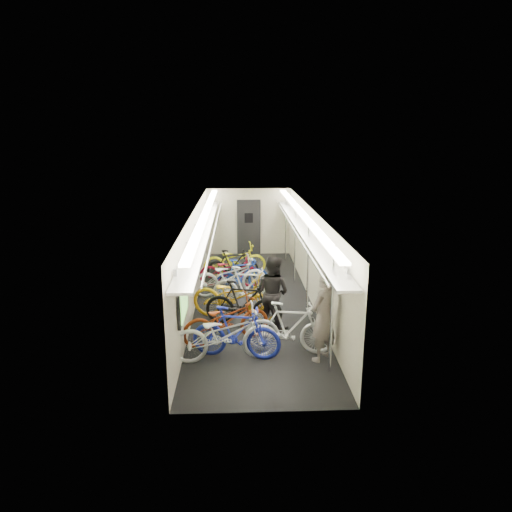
{
  "coord_description": "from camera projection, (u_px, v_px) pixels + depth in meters",
  "views": [
    {
      "loc": [
        -0.41,
        -11.29,
        4.2
      ],
      "look_at": [
        0.07,
        0.27,
        1.15
      ],
      "focal_mm": 32.0,
      "sensor_mm": 36.0,
      "label": 1
    }
  ],
  "objects": [
    {
      "name": "bicycle_1",
      "position": [
        236.0,
        333.0,
        8.8
      ],
      "size": [
        1.82,
        0.86,
        1.05
      ],
      "primitive_type": "imported",
      "rotation": [
        0.0,
        0.0,
        1.36
      ],
      "color": "#1B27A3",
      "rests_on": "ground"
    },
    {
      "name": "bicycle_7",
      "position": [
        242.0,
        275.0,
        12.62
      ],
      "size": [
        1.63,
        0.92,
        0.94
      ],
      "primitive_type": "imported",
      "rotation": [
        0.0,
        0.0,
        1.9
      ],
      "color": "#1B38A2",
      "rests_on": "ground"
    },
    {
      "name": "bicycle_0",
      "position": [
        225.0,
        334.0,
        8.69
      ],
      "size": [
        2.12,
        0.96,
        1.08
      ],
      "primitive_type": "imported",
      "rotation": [
        0.0,
        0.0,
        1.69
      ],
      "color": "silver",
      "rests_on": "ground"
    },
    {
      "name": "bicycle_4",
      "position": [
        235.0,
        297.0,
        10.68
      ],
      "size": [
        2.22,
        1.4,
        1.1
      ],
      "primitive_type": "imported",
      "rotation": [
        0.0,
        0.0,
        1.23
      ],
      "color": "#BE8711",
      "rests_on": "ground"
    },
    {
      "name": "passenger_mid",
      "position": [
        273.0,
        292.0,
        10.16
      ],
      "size": [
        1.03,
        1.01,
        1.67
      ],
      "primitive_type": "imported",
      "rotation": [
        0.0,
        0.0,
        2.45
      ],
      "color": "black",
      "rests_on": "ground"
    },
    {
      "name": "passenger_near",
      "position": [
        323.0,
        317.0,
        8.64
      ],
      "size": [
        0.75,
        0.75,
        1.76
      ],
      "primitive_type": "imported",
      "rotation": [
        0.0,
        0.0,
        3.91
      ],
      "color": "gray",
      "rests_on": "ground"
    },
    {
      "name": "bicycle_8",
      "position": [
        230.0,
        271.0,
        13.04
      ],
      "size": [
        1.85,
        0.82,
        0.94
      ],
      "primitive_type": "imported",
      "rotation": [
        0.0,
        0.0,
        1.46
      ],
      "color": "maroon",
      "rests_on": "ground"
    },
    {
      "name": "train_car_shell",
      "position": [
        239.0,
        234.0,
        12.25
      ],
      "size": [
        10.0,
        10.0,
        10.0
      ],
      "color": "black",
      "rests_on": "ground"
    },
    {
      "name": "bicycle_2",
      "position": [
        226.0,
        320.0,
        9.47
      ],
      "size": [
        2.01,
        1.32,
        1.0
      ],
      "primitive_type": "imported",
      "rotation": [
        0.0,
        0.0,
        1.95
      ],
      "color": "maroon",
      "rests_on": "ground"
    },
    {
      "name": "backpack",
      "position": [
        346.0,
        296.0,
        8.62
      ],
      "size": [
        0.27,
        0.16,
        0.38
      ],
      "primitive_type": "cube",
      "rotation": [
        0.0,
        0.0,
        0.1
      ],
      "color": "red",
      "rests_on": "passenger_near"
    },
    {
      "name": "bicycle_6",
      "position": [
        230.0,
        276.0,
        12.31
      ],
      "size": [
        2.14,
        1.12,
        1.07
      ],
      "primitive_type": "imported",
      "rotation": [
        0.0,
        0.0,
        1.78
      ],
      "color": "silver",
      "rests_on": "ground"
    },
    {
      "name": "bicycle_9",
      "position": [
        233.0,
        265.0,
        13.63
      ],
      "size": [
        1.59,
        0.56,
        0.94
      ],
      "primitive_type": "imported",
      "rotation": [
        0.0,
        0.0,
        1.65
      ],
      "color": "black",
      "rests_on": "ground"
    },
    {
      "name": "bicycle_3",
      "position": [
        243.0,
        304.0,
        10.3
      ],
      "size": [
        1.85,
        0.89,
        1.07
      ],
      "primitive_type": "imported",
      "rotation": [
        0.0,
        0.0,
        1.34
      ],
      "color": "black",
      "rests_on": "ground"
    },
    {
      "name": "bicycle_5",
      "position": [
        246.0,
        287.0,
        11.47
      ],
      "size": [
        1.81,
        0.91,
        1.05
      ],
      "primitive_type": "imported",
      "rotation": [
        0.0,
        0.0,
        1.32
      ],
      "color": "silver",
      "rests_on": "ground"
    },
    {
      "name": "bicycle_11",
      "position": [
        290.0,
        328.0,
        9.01
      ],
      "size": [
        1.82,
        0.78,
        1.06
      ],
      "primitive_type": "imported",
      "rotation": [
        0.0,
        0.0,
        1.41
      ],
      "color": "silver",
      "rests_on": "ground"
    },
    {
      "name": "bicycle_10",
      "position": [
        235.0,
        260.0,
        14.02
      ],
      "size": [
        2.02,
        0.99,
        1.02
      ],
      "primitive_type": "imported",
      "rotation": [
        0.0,
        0.0,
        1.74
      ],
      "color": "yellow",
      "rests_on": "ground"
    }
  ]
}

